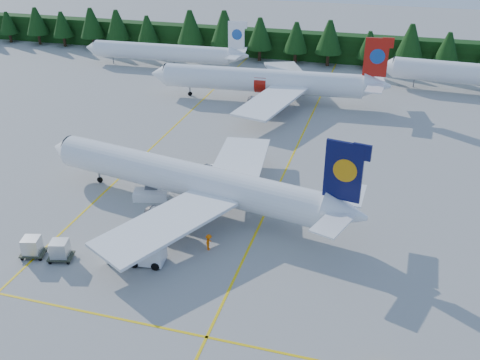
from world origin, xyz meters
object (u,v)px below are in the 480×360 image
(airliner_navy, at_px, (180,177))
(service_truck, at_px, (136,250))
(airliner_red, at_px, (258,81))
(airstairs, at_px, (151,192))

(airliner_navy, bearing_deg, service_truck, -79.07)
(airliner_red, height_order, service_truck, airliner_red)
(airliner_red, height_order, airstairs, airliner_red)
(airliner_navy, distance_m, airliner_red, 38.13)
(airliner_navy, height_order, airliner_red, airliner_red)
(airliner_navy, distance_m, service_truck, 11.96)
(airliner_red, relative_size, airstairs, 6.87)
(airliner_red, bearing_deg, service_truck, -93.17)
(airliner_red, xyz_separation_m, service_truck, (0.53, -49.90, -2.26))
(airliner_navy, bearing_deg, airliner_red, 101.43)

